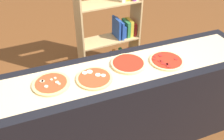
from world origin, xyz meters
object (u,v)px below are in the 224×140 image
pizza_pepperoni_3 (167,61)px  pizza_mozzarella_1 (94,78)px  pizza_mushroom_0 (51,84)px  pizza_plain_2 (128,64)px  bookshelf (116,27)px

pizza_pepperoni_3 → pizza_mozzarella_1: bearing=-179.6°
pizza_mushroom_0 → pizza_mozzarella_1: bearing=-9.7°
pizza_plain_2 → pizza_mozzarella_1: bearing=-166.0°
pizza_mozzarella_1 → pizza_pepperoni_3: 0.64m
pizza_mozzarella_1 → pizza_plain_2: bearing=14.0°
pizza_plain_2 → pizza_pepperoni_3: size_ratio=1.01×
pizza_mushroom_0 → pizza_pepperoni_3: 0.95m
pizza_pepperoni_3 → bookshelf: 1.20m
pizza_mozzarella_1 → pizza_plain_2: same height
pizza_mozzarella_1 → pizza_pepperoni_3: (0.64, 0.00, 0.00)m
pizza_mushroom_0 → pizza_plain_2: pizza_mushroom_0 is taller
pizza_mozzarella_1 → bookshelf: bearing=61.2°
pizza_mushroom_0 → bookshelf: bookshelf is taller
pizza_plain_2 → pizza_pepperoni_3: same height
pizza_plain_2 → bookshelf: bearing=73.2°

